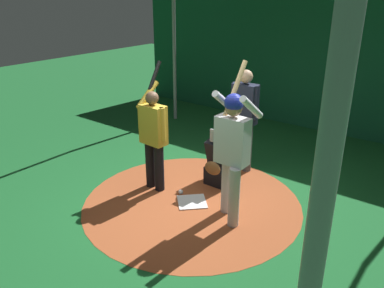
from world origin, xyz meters
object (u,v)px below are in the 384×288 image
batter (232,146)px  catcher (219,162)px  umpire (244,115)px  baseball_1 (181,192)px  home_plate (192,202)px  baseball_0 (154,180)px  visitor (154,134)px

batter → catcher: size_ratio=2.16×
batter → umpire: 1.62m
catcher → baseball_1: catcher is taller
home_plate → baseball_0: baseball_0 is taller
home_plate → batter: 1.27m
baseball_0 → baseball_1: size_ratio=1.00×
batter → catcher: bearing=-137.8°
home_plate → visitor: bearing=-91.7°
catcher → baseball_1: (0.66, -0.28, -0.35)m
visitor → batter: bearing=91.5°
catcher → visitor: bearing=-45.8°
batter → visitor: (-0.03, -1.42, -0.17)m
umpire → baseball_0: bearing=-33.9°
home_plate → catcher: catcher is taller
batter → baseball_1: bearing=-95.6°
batter → baseball_0: bearing=-95.0°
catcher → visitor: 1.17m
catcher → umpire: size_ratio=0.56×
batter → umpire: size_ratio=1.20×
umpire → baseball_1: 1.70m
batter → baseball_1: 1.42m
batter → visitor: 1.44m
visitor → catcher: bearing=136.7°
home_plate → catcher: bearing=-178.9°
umpire → visitor: 1.63m
umpire → baseball_0: 1.87m
umpire → baseball_1: bearing=-11.5°
visitor → baseball_0: size_ratio=26.65×
batter → catcher: (-0.75, -0.68, -0.70)m
catcher → baseball_0: bearing=-55.5°
visitor → baseball_1: visitor is taller
visitor → home_plate: bearing=90.9°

